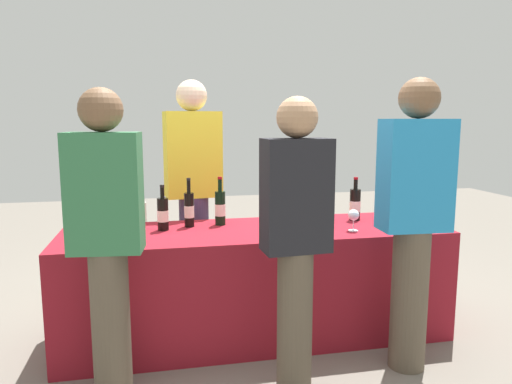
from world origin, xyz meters
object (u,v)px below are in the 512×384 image
at_px(menu_board, 116,247).
at_px(wine_bottle_0, 113,212).
at_px(wine_bottle_1, 163,214).
at_px(wine_bottle_7, 381,203).
at_px(ice_bucket, 108,220).
at_px(wine_bottle_5, 326,205).
at_px(wine_glass_3, 354,216).
at_px(wine_bottle_3, 220,207).
at_px(wine_bottle_4, 307,206).
at_px(wine_bottle_6, 355,204).
at_px(guest_0, 107,234).
at_px(wine_glass_0, 132,223).
at_px(guest_2, 413,214).
at_px(server_pouring, 193,185).
at_px(wine_glass_1, 285,220).
at_px(wine_bottle_2, 189,209).
at_px(wine_glass_2, 302,216).
at_px(guest_1, 296,234).

bearing_deg(menu_board, wine_bottle_0, -89.27).
height_order(wine_bottle_0, wine_bottle_1, wine_bottle_0).
relative_size(wine_bottle_7, ice_bucket, 1.60).
relative_size(wine_bottle_5, wine_glass_3, 2.15).
bearing_deg(wine_bottle_3, wine_bottle_4, -0.49).
relative_size(wine_bottle_6, menu_board, 0.42).
bearing_deg(wine_bottle_1, guest_0, -112.78).
relative_size(wine_glass_0, menu_board, 0.19).
height_order(wine_bottle_1, wine_bottle_5, wine_bottle_5).
bearing_deg(guest_2, menu_board, 139.51).
distance_m(wine_glass_3, server_pouring, 1.28).
distance_m(wine_bottle_4, wine_bottle_6, 0.36).
distance_m(wine_bottle_1, guest_2, 1.57).
bearing_deg(wine_bottle_5, wine_bottle_6, -7.54).
bearing_deg(guest_0, wine_glass_1, 29.12).
xyz_separation_m(wine_glass_0, menu_board, (-0.22, 1.23, -0.46)).
relative_size(wine_bottle_2, wine_glass_0, 2.38).
height_order(wine_bottle_4, wine_glass_2, wine_bottle_4).
height_order(guest_0, menu_board, guest_0).
bearing_deg(wine_bottle_3, wine_bottle_7, -1.75).
distance_m(ice_bucket, guest_2, 1.84).
height_order(wine_bottle_4, server_pouring, server_pouring).
bearing_deg(guest_1, wine_bottle_0, 134.71).
relative_size(wine_bottle_6, guest_2, 0.19).
bearing_deg(wine_glass_2, menu_board, 137.01).
xyz_separation_m(wine_bottle_4, wine_glass_2, (-0.12, -0.27, -0.01)).
bearing_deg(wine_glass_1, wine_bottle_6, 25.62).
xyz_separation_m(wine_bottle_5, guest_2, (0.24, -0.78, 0.08)).
bearing_deg(wine_glass_3, wine_bottle_5, 100.07).
height_order(wine_bottle_4, wine_glass_0, wine_bottle_4).
bearing_deg(wine_glass_2, wine_bottle_1, 168.16).
xyz_separation_m(wine_bottle_0, wine_glass_2, (1.22, -0.28, -0.02)).
bearing_deg(guest_2, wine_glass_0, 165.82).
bearing_deg(guest_1, wine_bottle_6, 47.12).
bearing_deg(guest_0, wine_glass_2, 29.05).
xyz_separation_m(wine_bottle_0, wine_glass_3, (1.54, -0.36, -0.02)).
bearing_deg(ice_bucket, wine_bottle_5, 6.61).
xyz_separation_m(wine_bottle_0, wine_glass_0, (0.14, -0.30, -0.02)).
relative_size(wine_bottle_1, ice_bucket, 1.44).
bearing_deg(wine_glass_1, wine_bottle_4, 52.31).
bearing_deg(wine_glass_2, wine_bottle_7, 19.58).
height_order(ice_bucket, guest_2, guest_2).
relative_size(wine_glass_1, menu_board, 0.16).
xyz_separation_m(wine_bottle_3, ice_bucket, (-0.73, -0.18, -0.02)).
bearing_deg(guest_1, wine_bottle_7, 39.97).
bearing_deg(guest_0, wine_bottle_6, 30.24).
relative_size(wine_bottle_7, menu_board, 0.45).
xyz_separation_m(wine_glass_2, ice_bucket, (-1.23, 0.09, 0.01)).
xyz_separation_m(wine_bottle_6, wine_bottle_7, (0.20, 0.00, 0.00)).
bearing_deg(menu_board, guest_2, -48.15).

